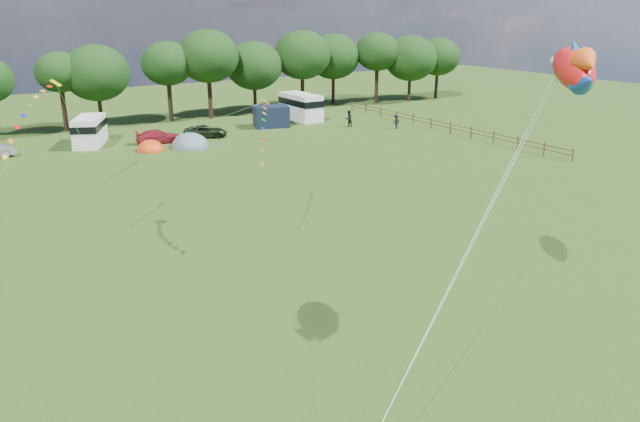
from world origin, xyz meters
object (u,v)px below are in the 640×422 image
campervan_c (90,130)px  campervan_d (301,106)px  car_c (159,136)px  tent_orange (151,150)px  fish_kite (576,69)px  walker_b (396,121)px  car_d (205,131)px  tent_greyblue (191,147)px  walker_a (349,119)px

campervan_c → campervan_d: bearing=-63.1°
car_c → tent_orange: bearing=158.9°
tent_orange → fish_kite: bearing=-85.1°
tent_orange → fish_kite: size_ratio=0.74×
car_c → walker_b: bearing=-95.1°
campervan_d → tent_orange: 21.39m
campervan_c → fish_kite: bearing=-146.8°
car_c → campervan_d: 18.84m
car_d → fish_kite: (-3.12, -44.56, 10.00)m
tent_greyblue → fish_kite: size_ratio=1.05×
campervan_c → tent_orange: (4.07, -5.57, -1.43)m
car_d → walker_b: size_ratio=2.88×
car_d → tent_greyblue: (-3.02, -3.58, -0.59)m
car_c → tent_greyblue: (1.90, -3.47, -0.61)m
tent_orange → walker_a: size_ratio=1.53×
campervan_d → tent_orange: campervan_d is taller
campervan_d → campervan_c: bearing=92.5°
fish_kite → car_c: bearing=38.2°
campervan_d → walker_b: size_ratio=3.99×
fish_kite → walker_a: (18.77, 41.53, -9.69)m
car_d → campervan_c: 11.09m
car_c → car_d: car_c is taller
campervan_c → tent_greyblue: campervan_c is taller
walker_a → walker_b: (3.80, -3.61, -0.14)m
car_c → campervan_d: bearing=-68.3°
fish_kite → walker_b: size_ratio=2.44×
campervan_c → walker_b: (30.23, -9.11, -0.68)m
campervan_d → walker_b: bearing=-150.6°
tent_greyblue → walker_b: size_ratio=2.57×
campervan_d → walker_a: bearing=-162.8°
car_d → walker_a: walker_a is taller
walker_a → car_c: bearing=-13.4°
car_c → tent_orange: 3.54m
car_c → tent_greyblue: 4.00m
car_c → campervan_d: (18.42, 3.82, 0.99)m
car_c → walker_a: bearing=-88.2°
walker_b → car_c: bearing=-26.1°
tent_orange → walker_a: walker_a is taller
campervan_c → campervan_d: campervan_d is taller
walker_b → fish_kite: bearing=48.1°
car_c → fish_kite: fish_kite is taller
tent_orange → walker_a: (22.36, 0.07, 0.89)m
car_c → walker_b: walker_b is taller
campervan_d → walker_a: size_ratio=3.38×
campervan_d → tent_orange: (-20.21, -6.81, -1.60)m
tent_orange → tent_greyblue: 3.72m
walker_b → car_d: bearing=-30.0°
car_c → walker_a: walker_a is taller
tent_greyblue → walker_a: size_ratio=2.18×
tent_greyblue → walker_b: 22.69m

